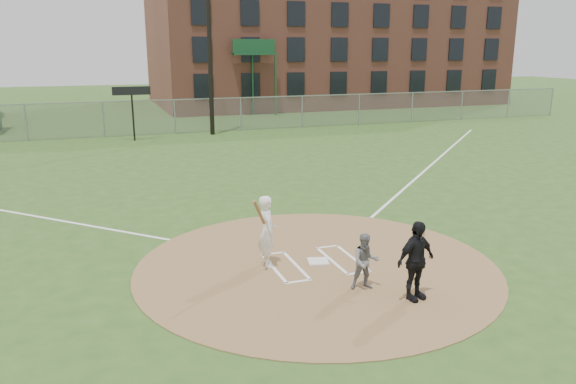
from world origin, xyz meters
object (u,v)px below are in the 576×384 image
object	(u,v)px
umpire	(416,261)
home_plate	(318,261)
batter_at_plate	(267,231)
catcher	(365,262)

from	to	relation	value
umpire	home_plate	bearing A→B (deg)	97.97
batter_at_plate	umpire	bearing A→B (deg)	-50.04
home_plate	umpire	world-z (taller)	umpire
umpire	batter_at_plate	distance (m)	3.51
umpire	batter_at_plate	size ratio (longest dim) A/B	0.92
catcher	home_plate	bearing A→B (deg)	113.60
catcher	batter_at_plate	xyz separation A→B (m)	(-1.55, 1.91, 0.24)
home_plate	umpire	size ratio (longest dim) A/B	0.29
home_plate	catcher	bearing A→B (deg)	-78.45
catcher	umpire	bearing A→B (deg)	-35.83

